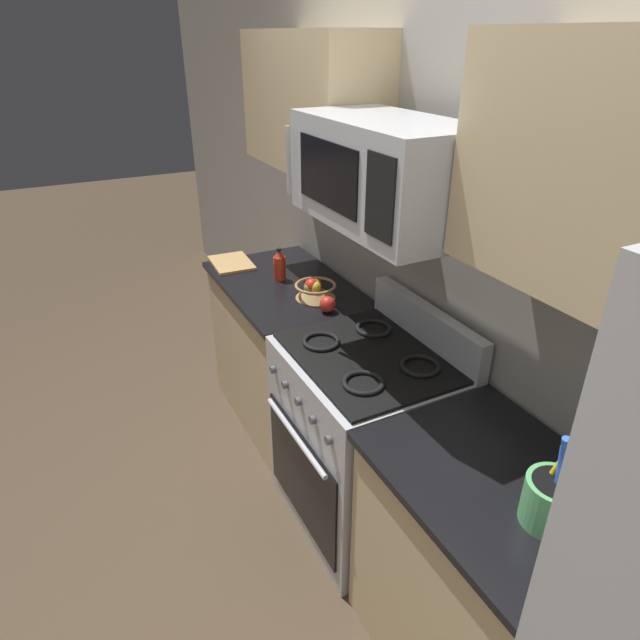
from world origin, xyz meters
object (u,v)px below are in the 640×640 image
cutting_board (231,263)px  bottle_hot_sauce (280,265)px  fruit_basket (315,289)px  apple_loose (328,304)px  range_oven (365,437)px  microwave (385,173)px  utensil_crock (553,499)px

cutting_board → bottle_hot_sauce: 0.39m
fruit_basket → apple_loose: fruit_basket is taller
fruit_basket → bottle_hot_sauce: 0.32m
apple_loose → fruit_basket: bearing=174.1°
fruit_basket → cutting_board: (-0.65, -0.24, -0.04)m
range_oven → apple_loose: range_oven is taller
range_oven → microwave: microwave is taller
fruit_basket → bottle_hot_sauce: (-0.31, -0.07, 0.04)m
range_oven → bottle_hot_sauce: (-0.96, -0.00, 0.52)m
bottle_hot_sauce → utensil_crock: bearing=-0.1°
range_oven → microwave: bearing=90.0°
range_oven → apple_loose: 0.67m
utensil_crock → cutting_board: utensil_crock is taller
range_oven → apple_loose: size_ratio=13.34×
microwave → cutting_board: size_ratio=2.57×
range_oven → fruit_basket: 0.82m
fruit_basket → cutting_board: size_ratio=0.71×
utensil_crock → fruit_basket: bearing=177.5°
microwave → cutting_board: 1.54m
utensil_crock → cutting_board: size_ratio=1.13×
microwave → fruit_basket: (-0.65, 0.04, -0.74)m
utensil_crock → microwave: bearing=177.9°
fruit_basket → apple_loose: (0.18, -0.02, -0.01)m
apple_loose → cutting_board: (-0.83, -0.22, -0.03)m
fruit_basket → cutting_board: 0.70m
range_oven → fruit_basket: range_oven is taller
utensil_crock → bottle_hot_sauce: 1.96m
cutting_board → bottle_hot_sauce: (0.35, 0.17, 0.08)m
microwave → fruit_basket: microwave is taller
fruit_basket → cutting_board: bearing=-159.7°
fruit_basket → bottle_hot_sauce: bearing=-167.4°
range_oven → apple_loose: bearing=174.6°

